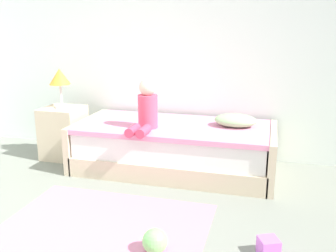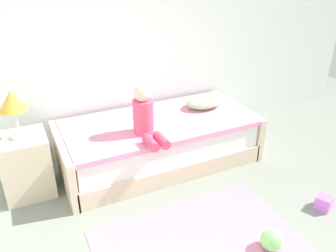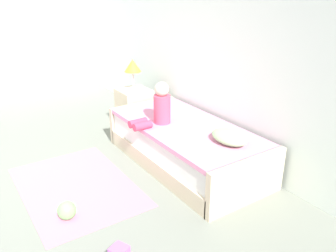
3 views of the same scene
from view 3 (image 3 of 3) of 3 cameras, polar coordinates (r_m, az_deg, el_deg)
ground_plane at (r=4.02m, az=-25.38°, el=-10.65°), size 9.20×9.20×0.00m
wall_rear at (r=4.52m, az=6.22°, el=14.68°), size 7.20×0.10×2.90m
bed at (r=4.18m, az=2.86°, el=-3.13°), size 2.11×1.00×0.50m
nightstand at (r=5.24m, az=-5.56°, el=2.82°), size 0.44×0.44×0.60m
table_lamp at (r=5.06m, az=-5.83°, el=9.62°), size 0.24×0.24×0.45m
child_figure at (r=4.07m, az=-1.56°, el=3.12°), size 0.20×0.51×0.50m
pillow at (r=3.67m, az=10.06°, el=-1.76°), size 0.44×0.30×0.13m
toy_ball at (r=3.46m, az=-16.31°, el=-13.17°), size 0.18×0.18×0.18m
area_rug at (r=3.95m, az=-14.81°, el=-9.57°), size 1.60×1.10×0.01m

